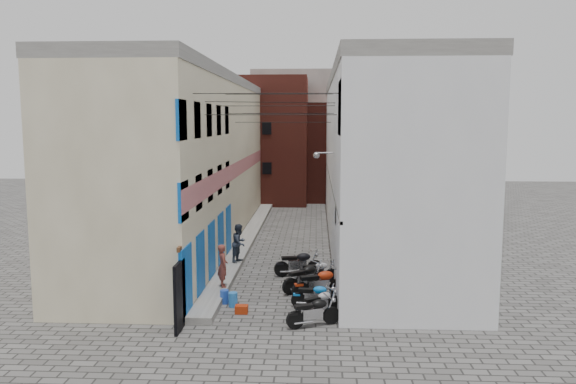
% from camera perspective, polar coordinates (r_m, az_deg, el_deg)
% --- Properties ---
extents(ground, '(90.00, 90.00, 0.00)m').
position_cam_1_polar(ground, '(18.56, -2.77, -13.50)').
color(ground, '#4E4C49').
rests_on(ground, ground).
extents(plinth, '(0.90, 26.00, 0.25)m').
position_cam_1_polar(plinth, '(31.18, -4.17, -4.71)').
color(plinth, slate).
rests_on(plinth, ground).
extents(building_left, '(5.10, 27.00, 9.00)m').
position_cam_1_polar(building_left, '(31.03, -9.64, 3.30)').
color(building_left, '#C3B693').
rests_on(building_left, ground).
extents(building_right, '(5.94, 26.00, 9.00)m').
position_cam_1_polar(building_right, '(30.51, 9.03, 3.27)').
color(building_right, silver).
rests_on(building_right, ground).
extents(building_far_brick_left, '(6.00, 6.00, 10.00)m').
position_cam_1_polar(building_far_brick_left, '(45.46, -1.83, 5.25)').
color(building_far_brick_left, maroon).
rests_on(building_far_brick_left, ground).
extents(building_far_brick_right, '(5.00, 6.00, 8.00)m').
position_cam_1_polar(building_far_brick_right, '(47.36, 4.43, 4.10)').
color(building_far_brick_right, maroon).
rests_on(building_far_brick_right, ground).
extents(building_far_concrete, '(8.00, 5.00, 11.00)m').
position_cam_1_polar(building_far_concrete, '(51.31, 0.96, 6.04)').
color(building_far_concrete, slate).
rests_on(building_far_concrete, ground).
extents(far_shopfront, '(2.00, 0.30, 2.40)m').
position_cam_1_polar(far_shopfront, '(42.85, 0.55, 0.04)').
color(far_shopfront, black).
rests_on(far_shopfront, ground).
extents(overhead_wires, '(5.80, 13.02, 1.32)m').
position_cam_1_polar(overhead_wires, '(24.98, -1.12, 8.50)').
color(overhead_wires, black).
rests_on(overhead_wires, ground).
extents(motorcycle_a, '(1.93, 1.26, 1.07)m').
position_cam_1_polar(motorcycle_a, '(18.40, 2.61, -11.92)').
color(motorcycle_a, black).
rests_on(motorcycle_a, ground).
extents(motorcycle_b, '(1.73, 1.46, 1.00)m').
position_cam_1_polar(motorcycle_b, '(19.28, 3.27, -11.12)').
color(motorcycle_b, '#A3A4A8').
rests_on(motorcycle_b, ground).
extents(motorcycle_c, '(1.73, 0.68, 0.98)m').
position_cam_1_polar(motorcycle_c, '(20.12, 2.74, -10.36)').
color(motorcycle_c, blue).
rests_on(motorcycle_c, ground).
extents(motorcycle_d, '(2.27, 1.38, 1.25)m').
position_cam_1_polar(motorcycle_d, '(21.15, 3.24, -9.10)').
color(motorcycle_d, '#A8280C').
rests_on(motorcycle_d, ground).
extents(motorcycle_e, '(2.02, 1.80, 1.20)m').
position_cam_1_polar(motorcycle_e, '(21.96, 1.72, -8.55)').
color(motorcycle_e, black).
rests_on(motorcycle_e, ground).
extents(motorcycle_f, '(1.78, 0.68, 1.01)m').
position_cam_1_polar(motorcycle_f, '(23.20, 2.96, -7.93)').
color(motorcycle_f, silver).
rests_on(motorcycle_f, ground).
extents(motorcycle_g, '(2.19, 1.07, 1.21)m').
position_cam_1_polar(motorcycle_g, '(24.04, 1.07, -7.13)').
color(motorcycle_g, black).
rests_on(motorcycle_g, ground).
extents(person_a, '(0.58, 0.70, 1.65)m').
position_cam_1_polar(person_a, '(21.78, -6.64, -7.43)').
color(person_a, brown).
rests_on(person_a, plinth).
extents(person_b, '(0.91, 1.02, 1.72)m').
position_cam_1_polar(person_b, '(25.46, -4.97, -5.17)').
color(person_b, '#2B3341').
rests_on(person_b, plinth).
extents(water_jug_near, '(0.42, 0.42, 0.51)m').
position_cam_1_polar(water_jug_near, '(20.42, -5.61, -10.81)').
color(water_jug_near, blue).
rests_on(water_jug_near, ground).
extents(water_jug_far, '(0.39, 0.39, 0.50)m').
position_cam_1_polar(water_jug_far, '(20.78, -6.48, -10.53)').
color(water_jug_far, blue).
rests_on(water_jug_far, ground).
extents(red_crate, '(0.44, 0.33, 0.27)m').
position_cam_1_polar(red_crate, '(19.77, -4.74, -11.79)').
color(red_crate, '#9D280B').
rests_on(red_crate, ground).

